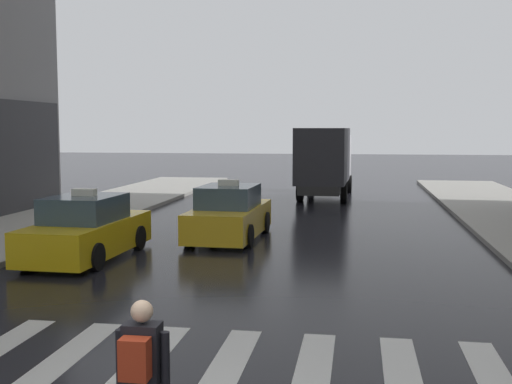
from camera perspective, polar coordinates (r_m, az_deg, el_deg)
The scene contains 5 objects.
crosswalk_markings at distance 9.59m, azimuth -5.96°, elevation -14.55°, with size 11.30×2.80×0.01m.
taxi_lead at distance 16.98m, azimuth -14.85°, elevation -3.31°, with size 2.04×4.59×1.80m.
taxi_second at distance 19.33m, azimuth -2.40°, elevation -2.06°, with size 2.04×4.59×1.80m.
box_truck at distance 30.75m, azimuth 6.16°, elevation 2.88°, with size 2.48×7.61×3.35m.
pedestrian_with_backpack at distance 6.58m, azimuth -10.15°, elevation -15.27°, with size 0.55×0.43×1.65m.
Camera 1 is at (2.36, -5.69, 3.31)m, focal length 44.91 mm.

